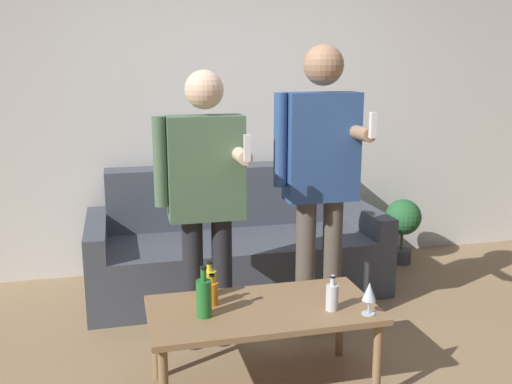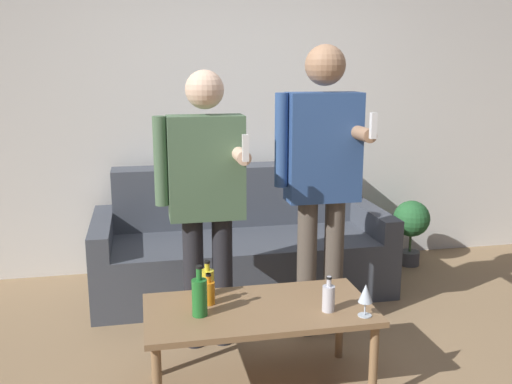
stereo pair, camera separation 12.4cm
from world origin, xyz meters
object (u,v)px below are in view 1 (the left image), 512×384
coffee_table (263,316)px  bottle_orange (210,282)px  person_standing_right (320,168)px  person_standing_left (205,190)px  couch (235,246)px

coffee_table → bottle_orange: size_ratio=6.03×
coffee_table → bottle_orange: bottle_orange is taller
bottle_orange → person_standing_right: (0.74, 0.36, 0.52)m
bottle_orange → person_standing_left: 0.55m
coffee_table → bottle_orange: (-0.23, 0.21, 0.12)m
coffee_table → person_standing_left: 0.80m
coffee_table → bottle_orange: bearing=138.2°
person_standing_right → person_standing_left: bearing=-179.1°
couch → coffee_table: size_ratio=1.87×
couch → coffee_table: (-0.16, -1.45, 0.10)m
person_standing_left → person_standing_right: person_standing_right is taller
bottle_orange → couch: bearing=72.4°
bottle_orange → person_standing_right: person_standing_right is taller
couch → person_standing_left: (-0.35, -0.90, 0.64)m
couch → bottle_orange: size_ratio=11.28×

